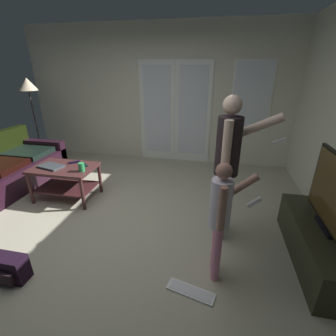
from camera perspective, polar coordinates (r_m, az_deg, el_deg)
ground_plane at (r=3.28m, az=-13.81°, el=-13.21°), size 5.51×5.21×0.02m
wall_back_with_doors at (r=5.10m, az=-1.84°, el=16.51°), size 5.51×0.09×2.72m
coffee_table at (r=3.94m, az=-23.30°, el=-1.63°), size 0.91×0.60×0.52m
tv_stand at (r=3.02m, az=32.45°, el=-15.20°), size 0.50×1.37×0.41m
flat_screen_tv at (r=2.74m, az=34.93°, el=-5.40°), size 0.08×1.00×0.74m
person_adult at (r=2.65m, az=14.23°, el=2.30°), size 0.72×0.44×1.64m
person_child at (r=2.19m, az=12.53°, el=-10.41°), size 0.45×0.34×1.18m
floor_lamp at (r=5.76m, az=-30.32°, el=15.98°), size 0.37×0.37×1.69m
backpack at (r=2.89m, az=-33.69°, el=-19.28°), size 0.34×0.20×0.26m
loose_keyboard at (r=2.45m, az=5.43°, el=-27.20°), size 0.46×0.23×0.02m
laptop_closed at (r=3.94m, az=-26.09°, el=0.35°), size 0.38×0.29×0.03m
cup_near_edge at (r=3.60m, az=-19.92°, el=0.20°), size 0.08×0.08×0.13m
tv_remote_black at (r=3.97m, az=-21.45°, el=1.28°), size 0.16×0.14×0.02m
dvd_remote_slim at (r=3.82m, az=-19.31°, el=0.74°), size 0.16×0.15×0.02m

